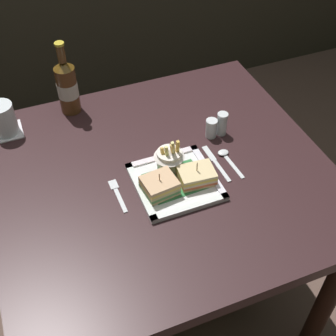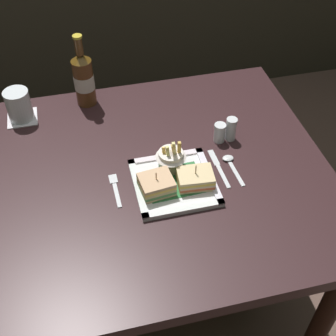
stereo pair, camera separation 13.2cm
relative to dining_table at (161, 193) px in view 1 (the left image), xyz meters
name	(u,v)px [view 1 (the left image)]	position (x,y,z in m)	size (l,w,h in m)	color
ground_plane	(163,293)	(0.00, 0.00, -0.63)	(6.00, 6.00, 0.00)	brown
dining_table	(161,193)	(0.00, 0.00, 0.00)	(1.02, 0.94, 0.73)	#301C1E
square_plate	(175,182)	(0.02, -0.06, 0.11)	(0.24, 0.24, 0.02)	silver
sandwich_half_left	(160,186)	(-0.04, -0.08, 0.13)	(0.10, 0.09, 0.07)	tan
sandwich_half_right	(196,176)	(0.08, -0.08, 0.13)	(0.11, 0.09, 0.07)	#D4B27B
fries_cup	(170,157)	(0.03, 0.00, 0.15)	(0.09, 0.09, 0.11)	white
beer_bottle	(67,86)	(-0.18, 0.40, 0.20)	(0.07, 0.07, 0.26)	brown
drink_coaster	(7,132)	(-0.41, 0.36, 0.10)	(0.10, 0.10, 0.00)	silver
water_glass	(3,120)	(-0.41, 0.36, 0.15)	(0.08, 0.08, 0.11)	silver
fork	(118,194)	(-0.15, -0.04, 0.10)	(0.02, 0.13, 0.00)	silver
knife	(215,162)	(0.17, -0.02, 0.10)	(0.02, 0.17, 0.00)	silver
spoon	(226,156)	(0.21, -0.02, 0.10)	(0.03, 0.14, 0.01)	silver
salt_shaker	(211,129)	(0.21, 0.09, 0.13)	(0.04, 0.04, 0.07)	silver
pepper_shaker	(222,125)	(0.25, 0.09, 0.14)	(0.04, 0.04, 0.08)	silver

